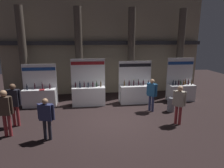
{
  "coord_description": "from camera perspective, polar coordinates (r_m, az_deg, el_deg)",
  "views": [
    {
      "loc": [
        -1.12,
        -8.15,
        3.64
      ],
      "look_at": [
        0.04,
        0.93,
        1.46
      ],
      "focal_mm": 31.31,
      "sensor_mm": 36.0,
      "label": 1
    }
  ],
  "objects": [
    {
      "name": "trash_bin",
      "position": [
        10.32,
        16.84,
        -5.76
      ],
      "size": [
        0.36,
        0.36,
        0.71
      ],
      "color": "slate",
      "rests_on": "ground_plane"
    },
    {
      "name": "exhibitor_booth_3",
      "position": [
        12.2,
        19.45,
        -1.79
      ],
      "size": [
        1.59,
        0.66,
        2.5
      ],
      "color": "white",
      "rests_on": "ground_plane"
    },
    {
      "name": "visitor_0",
      "position": [
        8.72,
        19.02,
        -4.89
      ],
      "size": [
        0.45,
        0.41,
        1.7
      ],
      "rotation": [
        0.0,
        0.0,
        2.51
      ],
      "color": "maroon",
      "rests_on": "ground_plane"
    },
    {
      "name": "ground_plane",
      "position": [
        9.0,
        0.5,
        -10.48
      ],
      "size": [
        25.5,
        25.5,
        0.0
      ],
      "primitive_type": "plane",
      "color": "black"
    },
    {
      "name": "visitor_4",
      "position": [
        9.92,
        11.54,
        -2.36
      ],
      "size": [
        0.44,
        0.48,
        1.66
      ],
      "rotation": [
        0.0,
        0.0,
        5.41
      ],
      "color": "navy",
      "rests_on": "ground_plane"
    },
    {
      "name": "visitor_1",
      "position": [
        7.43,
        -18.66,
        -8.66
      ],
      "size": [
        0.62,
        0.34,
        1.58
      ],
      "rotation": [
        0.0,
        0.0,
        2.86
      ],
      "color": "#23232D",
      "rests_on": "ground_plane"
    },
    {
      "name": "visitor_3",
      "position": [
        9.0,
        -26.68,
        -4.43
      ],
      "size": [
        0.58,
        0.27,
        1.83
      ],
      "rotation": [
        0.0,
        0.0,
        6.16
      ],
      "color": "maroon",
      "rests_on": "ground_plane"
    },
    {
      "name": "exhibitor_booth_2",
      "position": [
        11.19,
        6.95,
        -2.43
      ],
      "size": [
        1.88,
        0.66,
        2.36
      ],
      "color": "white",
      "rests_on": "ground_plane"
    },
    {
      "name": "hall_colonnade",
      "position": [
        12.71,
        -2.27,
        10.33
      ],
      "size": [
        12.75,
        1.29,
        6.02
      ],
      "color": "gray",
      "rests_on": "ground_plane"
    },
    {
      "name": "exhibitor_booth_1",
      "position": [
        10.82,
        -6.83,
        -2.86
      ],
      "size": [
        1.87,
        0.66,
        2.52
      ],
      "color": "white",
      "rests_on": "ground_plane"
    },
    {
      "name": "visitor_2",
      "position": [
        8.21,
        -28.7,
        -6.41
      ],
      "size": [
        0.56,
        0.27,
        1.8
      ],
      "rotation": [
        0.0,
        0.0,
        6.24
      ],
      "color": "maroon",
      "rests_on": "ground_plane"
    },
    {
      "name": "exhibitor_booth_0",
      "position": [
        11.25,
        -20.34,
        -3.25
      ],
      "size": [
        1.79,
        0.7,
        2.26
      ],
      "color": "white",
      "rests_on": "ground_plane"
    }
  ]
}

